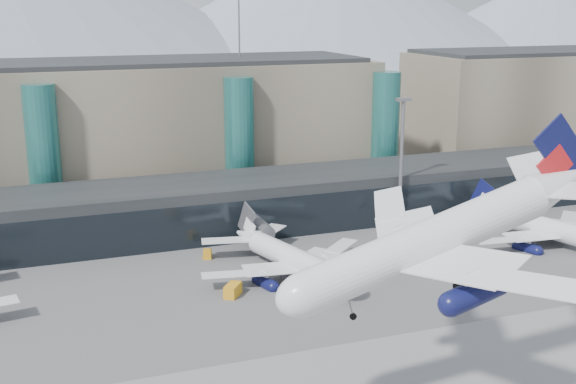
# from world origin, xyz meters

# --- Properties ---
(ground) EXTENTS (900.00, 900.00, 0.00)m
(ground) POSITION_xyz_m (0.00, 0.00, 0.00)
(ground) COLOR #515154
(ground) RESTS_ON ground
(concourse) EXTENTS (170.00, 27.00, 10.00)m
(concourse) POSITION_xyz_m (-0.02, 57.73, 4.97)
(concourse) COLOR black
(concourse) RESTS_ON ground
(terminal_main) EXTENTS (130.00, 30.00, 31.00)m
(terminal_main) POSITION_xyz_m (-25.00, 90.00, 15.44)
(terminal_main) COLOR gray
(terminal_main) RESTS_ON ground
(terminal_east) EXTENTS (70.00, 30.00, 31.00)m
(terminal_east) POSITION_xyz_m (95.00, 90.00, 15.44)
(terminal_east) COLOR gray
(terminal_east) RESTS_ON ground
(teal_towers) EXTENTS (116.40, 19.40, 46.00)m
(teal_towers) POSITION_xyz_m (-14.99, 74.01, 14.01)
(teal_towers) COLOR #266C68
(teal_towers) RESTS_ON ground
(lightmast_mid) EXTENTS (3.00, 1.20, 25.60)m
(lightmast_mid) POSITION_xyz_m (30.00, 48.00, 14.42)
(lightmast_mid) COLOR slate
(lightmast_mid) RESTS_ON ground
(hero_jet) EXTENTS (37.32, 38.75, 12.47)m
(hero_jet) POSITION_xyz_m (2.14, -13.65, 21.63)
(hero_jet) COLOR silver
(hero_jet) RESTS_ON ground
(jet_parked_mid) EXTENTS (31.54, 32.95, 10.58)m
(jet_parked_mid) POSITION_xyz_m (0.35, 32.28, 4.00)
(jet_parked_mid) COLOR silver
(jet_parked_mid) RESTS_ON ground
(jet_parked_right) EXTENTS (31.58, 33.43, 10.74)m
(jet_parked_right) POSITION_xyz_m (49.44, 32.28, 4.06)
(jet_parked_right) COLOR silver
(jet_parked_right) RESTS_ON ground
(veh_b) EXTENTS (2.03, 2.63, 1.34)m
(veh_b) POSITION_xyz_m (-10.04, 43.31, 0.67)
(veh_b) COLOR orange
(veh_b) RESTS_ON ground
(veh_c) EXTENTS (3.49, 2.17, 1.82)m
(veh_c) POSITION_xyz_m (12.64, 24.13, 0.91)
(veh_c) COLOR #47474B
(veh_c) RESTS_ON ground
(veh_d) EXTENTS (3.38, 2.99, 1.71)m
(veh_d) POSITION_xyz_m (38.40, 38.11, 0.85)
(veh_d) COLOR silver
(veh_d) RESTS_ON ground
(veh_g) EXTENTS (1.80, 2.62, 1.41)m
(veh_g) POSITION_xyz_m (29.70, 32.59, 0.70)
(veh_g) COLOR silver
(veh_g) RESTS_ON ground
(veh_h) EXTENTS (3.48, 3.77, 1.87)m
(veh_h) POSITION_xyz_m (-10.49, 25.46, 0.94)
(veh_h) COLOR orange
(veh_h) RESTS_ON ground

